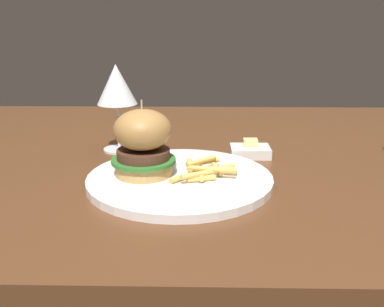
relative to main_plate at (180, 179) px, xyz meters
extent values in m
cube|color=#56331C|center=(0.09, 0.19, -0.03)|extent=(1.47, 0.99, 0.04)
cylinder|color=#56331C|center=(-0.59, 0.63, -0.40)|extent=(0.06, 0.06, 0.70)
cylinder|color=white|center=(0.00, 0.00, 0.00)|extent=(0.32, 0.32, 0.01)
cylinder|color=tan|center=(-0.06, 0.01, 0.02)|extent=(0.10, 0.10, 0.02)
cylinder|color=#2D7028|center=(-0.06, 0.01, 0.03)|extent=(0.11, 0.11, 0.01)
cylinder|color=#4C2D1E|center=(-0.06, 0.01, 0.04)|extent=(0.09, 0.09, 0.02)
ellipsoid|color=#A97A41|center=(-0.06, 0.01, 0.09)|extent=(0.10, 0.10, 0.07)
cylinder|color=#CCB78C|center=(-0.06, 0.01, 0.11)|extent=(0.00, 0.00, 0.05)
cylinder|color=#EABC5B|center=(0.07, 0.03, 0.01)|extent=(0.05, 0.04, 0.01)
cylinder|color=#EABC5B|center=(0.07, 0.00, 0.01)|extent=(0.05, 0.02, 0.01)
cylinder|color=#EABC5B|center=(0.04, -0.03, 0.01)|extent=(0.05, 0.02, 0.01)
cylinder|color=#EABC5B|center=(0.03, -0.03, 0.02)|extent=(0.06, 0.04, 0.01)
cylinder|color=#E0B251|center=(0.01, -0.02, 0.01)|extent=(0.06, 0.06, 0.01)
cylinder|color=#EABC5B|center=(0.02, 0.01, 0.02)|extent=(0.01, 0.05, 0.01)
cylinder|color=#EABC5B|center=(0.04, 0.00, 0.01)|extent=(0.01, 0.07, 0.01)
cylinder|color=#EABC5B|center=(0.06, -0.01, 0.02)|extent=(0.07, 0.02, 0.01)
cylinder|color=#EABC5B|center=(0.06, 0.01, 0.02)|extent=(0.02, 0.05, 0.01)
cylinder|color=#EABC5B|center=(0.04, 0.02, 0.03)|extent=(0.05, 0.05, 0.01)
cylinder|color=#EABC5B|center=(0.04, 0.04, 0.02)|extent=(0.06, 0.03, 0.01)
cylinder|color=silver|center=(-0.14, 0.20, -0.01)|extent=(0.07, 0.07, 0.00)
cylinder|color=silver|center=(-0.14, 0.20, 0.05)|extent=(0.01, 0.01, 0.10)
cone|color=silver|center=(-0.14, 0.20, 0.13)|extent=(0.08, 0.08, 0.08)
cube|color=white|center=(0.14, 0.16, 0.00)|extent=(0.08, 0.06, 0.02)
cube|color=#F4E58C|center=(0.14, 0.16, 0.02)|extent=(0.03, 0.02, 0.02)
camera|label=1|loc=(0.03, -0.68, 0.26)|focal=40.00mm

